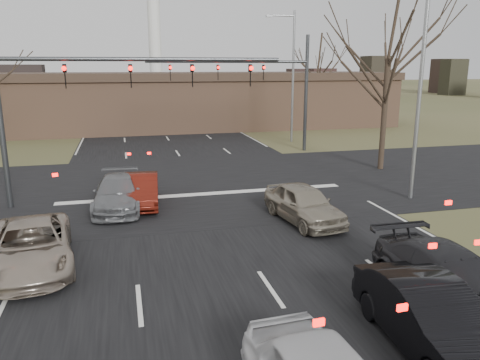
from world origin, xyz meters
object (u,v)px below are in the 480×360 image
(streetlight_right_near, at_px, (418,74))
(car_black_hatch, at_px, (431,318))
(car_charcoal_sedan, at_px, (451,282))
(car_grey_ahead, at_px, (118,193))
(mast_arm_far, at_px, (268,80))
(car_silver_ahead, at_px, (304,204))
(streetlight_right_far, at_px, (291,70))
(car_red_ahead, at_px, (141,190))
(car_silver_suv, at_px, (31,246))
(mast_arm_near, at_px, (81,87))
(building, at_px, (180,100))

(streetlight_right_near, distance_m, car_black_hatch, 13.20)
(car_charcoal_sedan, relative_size, car_grey_ahead, 1.09)
(car_black_hatch, bearing_deg, mast_arm_far, 84.53)
(streetlight_right_near, distance_m, car_silver_ahead, 7.80)
(streetlight_right_near, relative_size, car_charcoal_sedan, 1.95)
(car_black_hatch, bearing_deg, streetlight_right_far, 79.54)
(streetlight_right_far, xyz_separation_m, car_red_ahead, (-12.32, -15.02, -4.91))
(car_charcoal_sedan, relative_size, car_red_ahead, 1.26)
(car_silver_suv, bearing_deg, mast_arm_far, 45.82)
(streetlight_right_near, distance_m, car_red_ahead, 12.95)
(streetlight_right_far, distance_m, car_silver_ahead, 20.48)
(mast_arm_far, xyz_separation_m, car_grey_ahead, (-10.18, -11.29, -4.33))
(mast_arm_near, xyz_separation_m, car_charcoal_sedan, (9.23, -12.10, -4.33))
(mast_arm_far, bearing_deg, car_charcoal_sedan, -95.64)
(building, xyz_separation_m, mast_arm_far, (4.18, -15.00, 2.35))
(car_silver_suv, distance_m, car_silver_ahead, 9.71)
(building, distance_m, mast_arm_far, 15.75)
(car_black_hatch, distance_m, car_grey_ahead, 13.77)
(mast_arm_near, height_order, streetlight_right_far, streetlight_right_far)
(car_silver_suv, xyz_separation_m, car_silver_ahead, (9.50, 2.01, 0.04))
(streetlight_right_far, xyz_separation_m, car_silver_suv, (-15.82, -20.87, -4.89))
(car_black_hatch, relative_size, car_grey_ahead, 0.96)
(streetlight_right_far, distance_m, car_charcoal_sedan, 27.07)
(car_red_ahead, bearing_deg, building, 83.31)
(car_black_hatch, bearing_deg, car_silver_suv, 147.12)
(car_black_hatch, bearing_deg, streetlight_right_near, 62.21)
(mast_arm_near, relative_size, car_grey_ahead, 2.57)
(mast_arm_near, height_order, car_grey_ahead, mast_arm_near)
(building, bearing_deg, car_grey_ahead, -102.86)
(car_silver_suv, height_order, car_silver_ahead, car_silver_ahead)
(mast_arm_far, distance_m, car_red_ahead, 14.99)
(building, bearing_deg, car_black_hatch, -89.38)
(car_silver_ahead, bearing_deg, car_charcoal_sedan, -89.95)
(mast_arm_far, xyz_separation_m, car_silver_suv, (-12.68, -16.87, -4.32))
(car_silver_suv, relative_size, car_grey_ahead, 1.06)
(streetlight_right_far, relative_size, car_silver_ahead, 2.32)
(car_black_hatch, height_order, car_red_ahead, car_black_hatch)
(car_black_hatch, bearing_deg, car_charcoal_sedan, 44.61)
(streetlight_right_far, bearing_deg, car_black_hatch, -104.11)
(streetlight_right_far, height_order, car_charcoal_sedan, streetlight_right_far)
(streetlight_right_near, height_order, car_red_ahead, streetlight_right_near)
(car_black_hatch, relative_size, car_silver_ahead, 1.05)
(car_silver_suv, xyz_separation_m, car_black_hatch, (8.92, -6.61, 0.05))
(mast_arm_far, bearing_deg, car_grey_ahead, -132.05)
(car_charcoal_sedan, bearing_deg, car_silver_suv, 154.62)
(building, xyz_separation_m, streetlight_right_far, (7.32, -11.00, 2.92))
(car_red_ahead, bearing_deg, mast_arm_near, 159.54)
(mast_arm_far, bearing_deg, streetlight_right_far, 51.89)
(streetlight_right_near, bearing_deg, car_silver_suv, -165.83)
(mast_arm_far, height_order, car_red_ahead, mast_arm_far)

